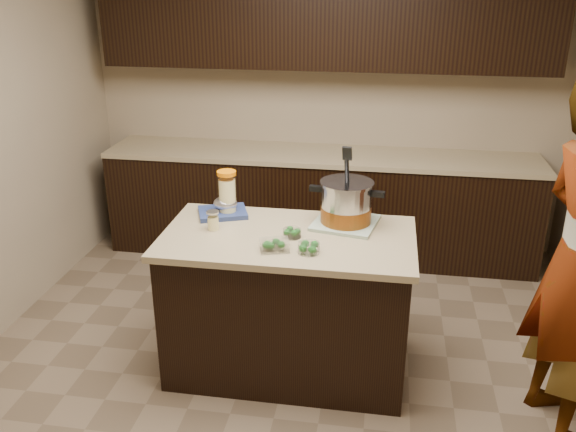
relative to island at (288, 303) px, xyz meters
name	(u,v)px	position (x,y,z in m)	size (l,w,h in m)	color
ground_plane	(288,365)	(0.00, 0.00, -0.45)	(4.00, 4.00, 0.00)	brown
room_shell	(288,94)	(0.00, 0.00, 1.26)	(4.04, 4.04, 2.72)	tan
back_cabinets	(321,147)	(0.00, 1.74, 0.49)	(3.60, 0.63, 2.33)	black
island	(288,303)	(0.00, 0.00, 0.00)	(1.46, 0.81, 0.90)	black
dish_towel	(345,223)	(0.31, 0.21, 0.46)	(0.36, 0.36, 0.02)	#4F7552
stock_pot	(346,205)	(0.31, 0.21, 0.57)	(0.45, 0.35, 0.45)	#B7B7BC
lemonade_pitcher	(227,195)	(-0.42, 0.24, 0.58)	(0.13, 0.13, 0.28)	#F3E594
mason_jar	(213,221)	(-0.45, 0.01, 0.50)	(0.09, 0.09, 0.12)	#F3E594
broccoli_tub_left	(292,233)	(0.03, -0.02, 0.47)	(0.13, 0.13, 0.05)	silver
broccoli_tub_right	(309,248)	(0.15, -0.21, 0.47)	(0.16, 0.16, 0.06)	silver
broccoli_tub_rect	(274,246)	(-0.04, -0.21, 0.47)	(0.19, 0.16, 0.06)	silver
blue_tray	(224,209)	(-0.44, 0.25, 0.49)	(0.36, 0.32, 0.11)	navy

